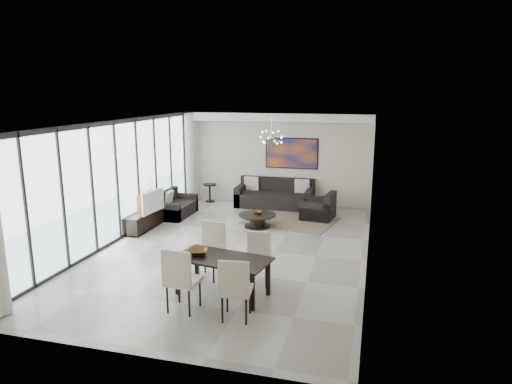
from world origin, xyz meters
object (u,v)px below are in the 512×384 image
(tv_console, at_px, (144,221))
(dining_table, at_px, (223,262))
(sofa_main, at_px, (275,197))
(television, at_px, (150,201))
(coffee_table, at_px, (257,220))

(tv_console, height_order, dining_table, dining_table)
(sofa_main, bearing_deg, dining_table, -85.88)
(television, distance_m, dining_table, 4.53)
(television, bearing_deg, tv_console, 115.36)
(coffee_table, distance_m, tv_console, 3.00)
(television, bearing_deg, sofa_main, -35.31)
(tv_console, bearing_deg, sofa_main, 48.68)
(coffee_table, xyz_separation_m, dining_table, (0.45, -4.18, 0.42))
(coffee_table, relative_size, dining_table, 0.55)
(television, relative_size, dining_table, 0.55)
(tv_console, bearing_deg, coffee_table, 18.77)
(tv_console, relative_size, television, 1.50)
(coffee_table, bearing_deg, dining_table, -83.80)
(coffee_table, xyz_separation_m, sofa_main, (-0.01, 2.25, 0.10))
(sofa_main, bearing_deg, coffee_table, -89.75)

